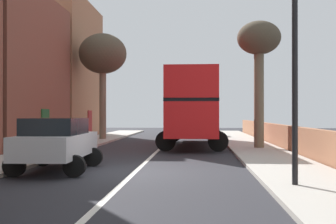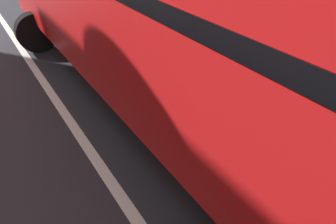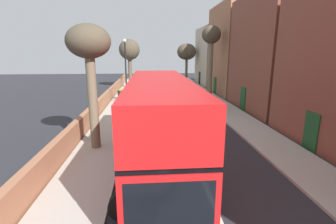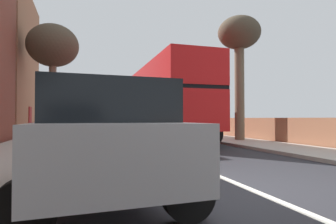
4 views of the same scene
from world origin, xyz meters
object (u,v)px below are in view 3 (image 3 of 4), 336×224
object	(u,v)px
street_tree_left_2	(187,52)
street_tree_right_3	(129,51)
parked_car_black_left_1	(186,88)
street_tree_right_1	(89,50)
lamppost_right	(126,67)
litter_bin_right	(120,94)
parked_car_silver_left_0	(200,100)
parked_car_black_left_2	(177,80)
street_tree_left_0	(211,41)
double_decker_bus	(160,118)

from	to	relation	value
street_tree_left_2	street_tree_right_3	size ratio (longest dim) A/B	0.95
parked_car_black_left_1	street_tree_left_2	size ratio (longest dim) A/B	0.62
street_tree_right_1	lamppost_right	xyz separation A→B (m)	(-0.79, -11.22, -1.51)
street_tree_right_1	litter_bin_right	xyz separation A→B (m)	(0.21, -14.16, -4.64)
parked_car_black_left_1	lamppost_right	world-z (taller)	lamppost_right
parked_car_silver_left_0	litter_bin_right	distance (m)	9.64
litter_bin_right	parked_car_black_left_2	bearing A→B (deg)	-123.70
street_tree_left_0	litter_bin_right	xyz separation A→B (m)	(10.27, 0.86, -5.72)
street_tree_right_1	parked_car_silver_left_0	bearing A→B (deg)	-131.76
parked_car_black_left_1	street_tree_right_3	world-z (taller)	street_tree_right_3
parked_car_black_left_2	street_tree_right_1	distance (m)	27.30
double_decker_bus	street_tree_right_1	distance (m)	5.14
street_tree_left_0	lamppost_right	size ratio (longest dim) A/B	1.27
parked_car_black_left_2	street_tree_right_3	bearing A→B (deg)	16.69
street_tree_right_3	parked_car_silver_left_0	bearing A→B (deg)	115.59
double_decker_bus	street_tree_left_0	bearing A→B (deg)	-110.84
parked_car_black_left_2	litter_bin_right	world-z (taller)	parked_car_black_left_2
double_decker_bus	street_tree_left_0	xyz separation A→B (m)	(-6.67, -17.51, 4.04)
parked_car_black_left_1	street_tree_right_1	distance (m)	18.92
street_tree_left_2	street_tree_right_3	distance (m)	11.46
street_tree_right_3	street_tree_left_0	bearing A→B (deg)	138.37
parked_car_black_left_2	lamppost_right	distance (m)	16.39
street_tree_right_1	parked_car_black_left_2	bearing A→B (deg)	-106.37
double_decker_bus	lamppost_right	distance (m)	14.03
parked_car_silver_left_0	litter_bin_right	xyz separation A→B (m)	(7.80, -5.66, -0.29)
litter_bin_right	street_tree_left_0	bearing A→B (deg)	-175.19
parked_car_black_left_2	street_tree_right_1	bearing A→B (deg)	73.63
street_tree_right_1	lamppost_right	bearing A→B (deg)	-94.04
double_decker_bus	parked_car_black_left_1	xyz separation A→B (m)	(-4.20, -19.27, -1.40)
parked_car_black_left_1	street_tree_left_0	world-z (taller)	street_tree_left_0
street_tree_left_0	litter_bin_right	bearing A→B (deg)	4.81
street_tree_left_0	street_tree_left_2	bearing A→B (deg)	-88.70
double_decker_bus	street_tree_left_0	distance (m)	19.17
parked_car_black_left_2	street_tree_right_3	world-z (taller)	street_tree_right_3
double_decker_bus	parked_car_black_left_2	xyz separation A→B (m)	(-4.20, -28.35, -1.39)
parked_car_black_left_1	street_tree_left_0	xyz separation A→B (m)	(-2.47, 1.75, 5.44)
parked_car_black_left_1	double_decker_bus	bearing A→B (deg)	77.71
street_tree_left_2	litter_bin_right	xyz separation A→B (m)	(9.92, 16.09, -4.58)
parked_car_silver_left_0	litter_bin_right	size ratio (longest dim) A/B	3.84
litter_bin_right	double_decker_bus	bearing A→B (deg)	102.20
parked_car_black_left_2	street_tree_left_2	bearing A→B (deg)	-115.73
parked_car_black_left_2	litter_bin_right	bearing A→B (deg)	56.30
parked_car_black_left_1	lamppost_right	bearing A→B (deg)	39.27
double_decker_bus	lamppost_right	bearing A→B (deg)	-79.26
litter_bin_right	parked_car_black_left_1	bearing A→B (deg)	-161.45
street_tree_right_3	street_tree_right_1	bearing A→B (deg)	89.22
parked_car_silver_left_0	street_tree_right_1	world-z (taller)	street_tree_right_1
parked_car_black_left_2	street_tree_left_0	bearing A→B (deg)	102.81
street_tree_right_3	lamppost_right	bearing A→B (deg)	92.17
double_decker_bus	lamppost_right	world-z (taller)	lamppost_right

